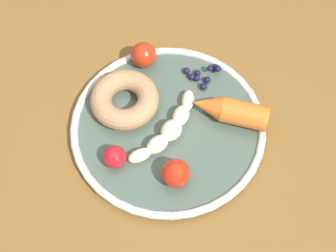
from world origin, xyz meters
The scene contains 10 objects.
ground_plane centered at (0.00, 0.00, 0.00)m, with size 6.00×6.00×0.00m, color #505B46.
dining_table centered at (0.00, 0.00, 0.67)m, with size 0.94×0.86×0.77m.
plate centered at (0.03, -0.02, 0.78)m, with size 0.30×0.30×0.02m.
banana centered at (0.04, -0.02, 0.80)m, with size 0.14×0.09×0.03m.
carrot_orange centered at (0.00, 0.07, 0.81)m, with size 0.05×0.12×0.04m.
donut centered at (0.00, -0.10, 0.80)m, with size 0.11×0.11×0.03m, color tan.
blueberry_pile centered at (-0.07, 0.02, 0.79)m, with size 0.05×0.06×0.02m.
tomato_near centered at (0.10, -0.09, 0.80)m, with size 0.03×0.03×0.03m, color red.
tomato_mid centered at (0.11, 0.00, 0.81)m, with size 0.04×0.04×0.04m, color red.
tomato_far centered at (-0.09, -0.08, 0.81)m, with size 0.04×0.04×0.04m, color red.
Camera 1 is at (0.41, 0.03, 1.48)m, focal length 54.66 mm.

